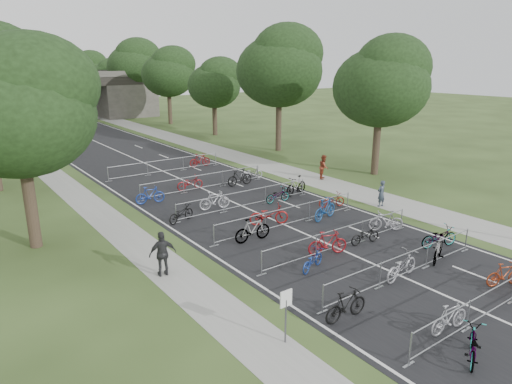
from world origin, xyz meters
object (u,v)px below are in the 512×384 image
pedestrian_c (163,254)px  park_sign (286,307)px  overpass_bridge (47,97)px  pedestrian_b (324,167)px  bike_0 (473,345)px  pedestrian_a (381,194)px  bike_1 (450,318)px

pedestrian_c → park_sign: bearing=110.2°
overpass_bridge → pedestrian_c: overpass_bridge is taller
pedestrian_b → bike_0: bearing=-161.2°
pedestrian_a → bike_1: bearing=48.7°
bike_0 → pedestrian_c: pedestrian_c is taller
overpass_bridge → bike_1: 64.81m
overpass_bridge → pedestrian_a: size_ratio=19.17×
overpass_bridge → park_sign: 62.41m
park_sign → pedestrian_c: size_ratio=0.95×
overpass_bridge → pedestrian_b: 48.60m
park_sign → bike_0: size_ratio=0.99×
bike_1 → pedestrian_c: bearing=36.9°
overpass_bridge → bike_1: bearing=-91.9°
pedestrian_b → park_sign: bearing=-176.1°
pedestrian_a → pedestrian_c: 14.70m
bike_0 → pedestrian_c: 11.65m
pedestrian_b → pedestrian_c: pedestrian_c is taller
overpass_bridge → bike_0: size_ratio=16.74×
park_sign → pedestrian_c: bearing=99.3°
overpass_bridge → pedestrian_c: (-7.88, -55.41, -2.58)m
pedestrian_a → pedestrian_b: pedestrian_b is taller
overpass_bridge → park_sign: size_ratio=16.99×
overpass_bridge → bike_0: overpass_bridge is taller
pedestrian_b → bike_1: bearing=-161.3°
overpass_bridge → pedestrian_b: size_ratio=17.15×
bike_0 → pedestrian_b: 21.57m
bike_0 → pedestrian_b: size_ratio=1.02×
bike_0 → pedestrian_c: bearing=-4.2°
bike_1 → pedestrian_a: pedestrian_a is taller
overpass_bridge → pedestrian_c: size_ratio=16.18×
pedestrian_a → overpass_bridge: bearing=-82.6°
pedestrian_a → bike_0: bearing=49.7°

